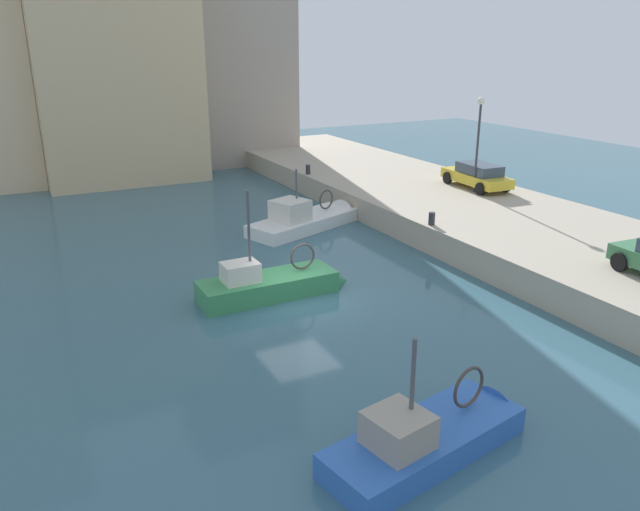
{
  "coord_description": "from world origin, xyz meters",
  "views": [
    {
      "loc": [
        -8.64,
        -18.51,
        8.72
      ],
      "look_at": [
        1.25,
        0.63,
        1.2
      ],
      "focal_mm": 34.74,
      "sensor_mm": 36.0,
      "label": 1
    }
  ],
  "objects_px": {
    "fishing_boat_white": "(309,224)",
    "quay_streetlamp": "(479,129)",
    "mooring_bollard_north": "(308,169)",
    "parked_car_yellow": "(477,175)",
    "fishing_boat_green": "(276,292)",
    "mooring_bollard_mid": "(432,219)",
    "fishing_boat_blue": "(435,444)"
  },
  "relations": [
    {
      "from": "fishing_boat_white",
      "to": "quay_streetlamp",
      "type": "xyz_separation_m",
      "value": [
        8.71,
        -1.83,
        4.31
      ]
    },
    {
      "from": "parked_car_yellow",
      "to": "mooring_bollard_mid",
      "type": "height_order",
      "value": "parked_car_yellow"
    },
    {
      "from": "fishing_boat_blue",
      "to": "parked_car_yellow",
      "type": "xyz_separation_m",
      "value": [
        14.71,
        15.84,
        1.77
      ]
    },
    {
      "from": "fishing_boat_white",
      "to": "parked_car_yellow",
      "type": "xyz_separation_m",
      "value": [
        9.5,
        -1.12,
        1.73
      ]
    },
    {
      "from": "fishing_boat_white",
      "to": "quay_streetlamp",
      "type": "distance_m",
      "value": 9.89
    },
    {
      "from": "parked_car_yellow",
      "to": "fishing_boat_blue",
      "type": "bearing_deg",
      "value": -132.88
    },
    {
      "from": "fishing_boat_green",
      "to": "parked_car_yellow",
      "type": "bearing_deg",
      "value": 22.67
    },
    {
      "from": "fishing_boat_blue",
      "to": "quay_streetlamp",
      "type": "bearing_deg",
      "value": 47.36
    },
    {
      "from": "fishing_boat_blue",
      "to": "mooring_bollard_mid",
      "type": "relative_size",
      "value": 10.8
    },
    {
      "from": "fishing_boat_white",
      "to": "mooring_bollard_north",
      "type": "height_order",
      "value": "fishing_boat_white"
    },
    {
      "from": "fishing_boat_white",
      "to": "parked_car_yellow",
      "type": "relative_size",
      "value": 1.58
    },
    {
      "from": "fishing_boat_white",
      "to": "quay_streetlamp",
      "type": "height_order",
      "value": "quay_streetlamp"
    },
    {
      "from": "mooring_bollard_mid",
      "to": "mooring_bollard_north",
      "type": "xyz_separation_m",
      "value": [
        0.0,
        12.0,
        0.0
      ]
    },
    {
      "from": "fishing_boat_green",
      "to": "fishing_boat_white",
      "type": "xyz_separation_m",
      "value": [
        4.86,
        7.11,
        0.05
      ]
    },
    {
      "from": "quay_streetlamp",
      "to": "mooring_bollard_mid",
      "type": "bearing_deg",
      "value": -145.51
    },
    {
      "from": "fishing_boat_white",
      "to": "mooring_bollard_mid",
      "type": "height_order",
      "value": "fishing_boat_white"
    },
    {
      "from": "parked_car_yellow",
      "to": "mooring_bollard_north",
      "type": "xyz_separation_m",
      "value": [
        -6.43,
        7.4,
        -0.41
      ]
    },
    {
      "from": "mooring_bollard_mid",
      "to": "quay_streetlamp",
      "type": "distance_m",
      "value": 7.47
    },
    {
      "from": "mooring_bollard_mid",
      "to": "parked_car_yellow",
      "type": "bearing_deg",
      "value": 35.56
    },
    {
      "from": "mooring_bollard_north",
      "to": "mooring_bollard_mid",
      "type": "bearing_deg",
      "value": -90.0
    },
    {
      "from": "mooring_bollard_mid",
      "to": "mooring_bollard_north",
      "type": "height_order",
      "value": "same"
    },
    {
      "from": "mooring_bollard_north",
      "to": "quay_streetlamp",
      "type": "bearing_deg",
      "value": -55.16
    },
    {
      "from": "fishing_boat_green",
      "to": "quay_streetlamp",
      "type": "distance_m",
      "value": 15.2
    },
    {
      "from": "parked_car_yellow",
      "to": "quay_streetlamp",
      "type": "xyz_separation_m",
      "value": [
        -0.78,
        -0.72,
        2.57
      ]
    },
    {
      "from": "fishing_boat_white",
      "to": "mooring_bollard_north",
      "type": "bearing_deg",
      "value": 64.02
    },
    {
      "from": "mooring_bollard_mid",
      "to": "fishing_boat_blue",
      "type": "bearing_deg",
      "value": -126.37
    },
    {
      "from": "parked_car_yellow",
      "to": "mooring_bollard_mid",
      "type": "relative_size",
      "value": 8.03
    },
    {
      "from": "fishing_boat_white",
      "to": "parked_car_yellow",
      "type": "distance_m",
      "value": 9.72
    },
    {
      "from": "fishing_boat_green",
      "to": "mooring_bollard_mid",
      "type": "distance_m",
      "value": 8.16
    },
    {
      "from": "fishing_boat_blue",
      "to": "mooring_bollard_north",
      "type": "xyz_separation_m",
      "value": [
        8.28,
        23.24,
        1.36
      ]
    },
    {
      "from": "mooring_bollard_mid",
      "to": "quay_streetlamp",
      "type": "relative_size",
      "value": 0.11
    },
    {
      "from": "mooring_bollard_north",
      "to": "parked_car_yellow",
      "type": "bearing_deg",
      "value": -48.99
    }
  ]
}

